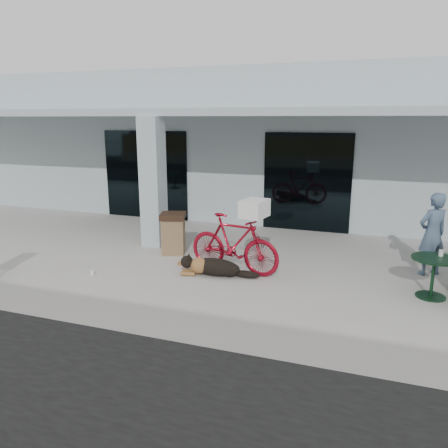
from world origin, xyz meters
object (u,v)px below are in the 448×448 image
at_px(dog, 215,266).
at_px(trash_receptacle, 173,233).
at_px(cafe_table_far, 433,278).
at_px(bicycle, 234,243).
at_px(person, 432,234).

xyz_separation_m(dog, trash_receptacle, (-1.43, 1.10, 0.27)).
bearing_deg(dog, cafe_table_far, -9.99).
bearing_deg(bicycle, dog, 151.77).
bearing_deg(trash_receptacle, dog, -37.61).
xyz_separation_m(bicycle, trash_receptacle, (-1.72, 0.74, -0.12)).
xyz_separation_m(dog, cafe_table_far, (3.98, 0.24, 0.16)).
height_order(bicycle, dog, bicycle).
xyz_separation_m(bicycle, person, (3.76, 1.14, 0.24)).
bearing_deg(trash_receptacle, bicycle, -23.36).
distance_m(person, trash_receptacle, 5.50).
relative_size(bicycle, dog, 1.63).
distance_m(cafe_table_far, trash_receptacle, 5.47).
distance_m(bicycle, cafe_table_far, 3.70).
bearing_deg(bicycle, trash_receptacle, 77.10).
xyz_separation_m(person, trash_receptacle, (-5.48, -0.40, -0.36)).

